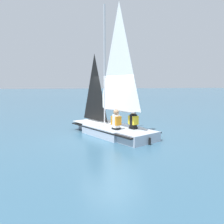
# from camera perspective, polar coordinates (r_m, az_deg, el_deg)

# --- Properties ---
(ground_plane) EXTENTS (260.00, 260.00, 0.00)m
(ground_plane) POSITION_cam_1_polar(r_m,az_deg,el_deg) (9.41, 0.00, -5.90)
(ground_plane) COLOR #38607A
(sailboat_main) EXTENTS (2.89, 4.34, 5.46)m
(sailboat_main) POSITION_cam_1_polar(r_m,az_deg,el_deg) (9.27, 0.04, -1.64)
(sailboat_main) COLOR #B2BCCC
(sailboat_main) RESTS_ON ground_plane
(sailor_helm) EXTENTS (0.38, 0.41, 1.16)m
(sailor_helm) POSITION_cam_1_polar(r_m,az_deg,el_deg) (8.57, 1.08, -2.95)
(sailor_helm) COLOR black
(sailor_helm) RESTS_ON ground_plane
(sailor_crew) EXTENTS (0.38, 0.41, 1.16)m
(sailor_crew) POSITION_cam_1_polar(r_m,az_deg,el_deg) (8.72, 5.58, -2.73)
(sailor_crew) COLOR black
(sailor_crew) RESTS_ON ground_plane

